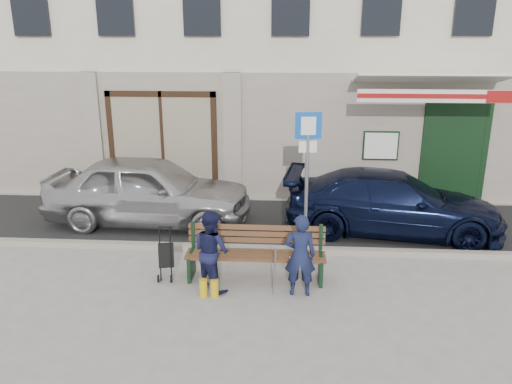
# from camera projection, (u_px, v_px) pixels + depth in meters

# --- Properties ---
(ground) EXTENTS (80.00, 80.00, 0.00)m
(ground) POSITION_uv_depth(u_px,v_px,m) (285.00, 290.00, 8.33)
(ground) COLOR #9E9991
(ground) RESTS_ON ground
(asphalt_lane) EXTENTS (60.00, 3.20, 0.01)m
(asphalt_lane) POSITION_uv_depth(u_px,v_px,m) (286.00, 223.00, 11.28)
(asphalt_lane) COLOR #282828
(asphalt_lane) RESTS_ON ground
(curb) EXTENTS (60.00, 0.18, 0.12)m
(curb) POSITION_uv_depth(u_px,v_px,m) (286.00, 250.00, 9.74)
(curb) COLOR #9E9384
(curb) RESTS_ON ground
(building) EXTENTS (20.00, 8.27, 10.00)m
(building) POSITION_uv_depth(u_px,v_px,m) (291.00, 4.00, 14.89)
(building) COLOR beige
(building) RESTS_ON ground
(car_silver) EXTENTS (4.61, 2.02, 1.54)m
(car_silver) POSITION_uv_depth(u_px,v_px,m) (149.00, 190.00, 11.09)
(car_silver) COLOR #B4B3B8
(car_silver) RESTS_ON ground
(car_navy) EXTENTS (4.73, 2.39, 1.32)m
(car_navy) POSITION_uv_depth(u_px,v_px,m) (392.00, 203.00, 10.61)
(car_navy) COLOR black
(car_navy) RESTS_ON ground
(parking_sign) EXTENTS (0.50, 0.11, 2.70)m
(parking_sign) POSITION_uv_depth(u_px,v_px,m) (307.00, 159.00, 9.48)
(parking_sign) COLOR gray
(parking_sign) RESTS_ON ground
(bench) EXTENTS (2.40, 1.17, 0.98)m
(bench) POSITION_uv_depth(u_px,v_px,m) (253.00, 255.00, 8.57)
(bench) COLOR brown
(bench) RESTS_ON ground
(man) EXTENTS (0.51, 0.34, 1.38)m
(man) POSITION_uv_depth(u_px,v_px,m) (300.00, 255.00, 7.99)
(man) COLOR #161C3C
(man) RESTS_ON ground
(woman) EXTENTS (0.85, 0.83, 1.38)m
(woman) POSITION_uv_depth(u_px,v_px,m) (211.00, 251.00, 8.17)
(woman) COLOR #141739
(woman) RESTS_ON ground
(stroller) EXTENTS (0.30, 0.40, 0.91)m
(stroller) POSITION_uv_depth(u_px,v_px,m) (166.00, 257.00, 8.63)
(stroller) COLOR black
(stroller) RESTS_ON ground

